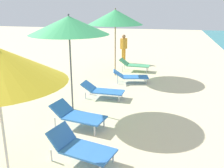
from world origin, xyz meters
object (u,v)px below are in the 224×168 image
(umbrella_fourth, at_px, (69,25))
(lounger_fourth_inland, at_px, (78,115))
(umbrella_farthest, at_px, (115,17))
(lounger_fourth_shoreside, at_px, (102,90))
(person_walking_near, at_px, (124,46))
(lounger_farthest_shoreside, at_px, (134,65))
(lounger_farthest_inland, at_px, (130,76))
(lounger_third_shoreside, at_px, (80,147))

(umbrella_fourth, relative_size, lounger_fourth_inland, 1.88)
(umbrella_farthest, bearing_deg, umbrella_fourth, -96.20)
(lounger_fourth_shoreside, xyz_separation_m, person_walking_near, (-0.29, 5.90, 0.67))
(person_walking_near, bearing_deg, lounger_farthest_shoreside, 145.32)
(lounger_fourth_shoreside, height_order, lounger_farthest_inland, lounger_fourth_shoreside)
(lounger_third_shoreside, bearing_deg, lounger_farthest_inland, 102.84)
(umbrella_farthest, height_order, person_walking_near, umbrella_farthest)
(umbrella_fourth, bearing_deg, lounger_farthest_shoreside, 77.11)
(lounger_third_shoreside, relative_size, lounger_farthest_shoreside, 0.99)
(umbrella_fourth, height_order, lounger_farthest_inland, umbrella_fourth)
(umbrella_farthest, distance_m, lounger_farthest_inland, 2.70)
(lounger_fourth_shoreside, relative_size, lounger_farthest_shoreside, 1.00)
(lounger_fourth_inland, relative_size, person_walking_near, 0.98)
(umbrella_fourth, xyz_separation_m, lounger_fourth_inland, (0.57, -1.11, -2.26))
(lounger_farthest_inland, bearing_deg, lounger_farthest_shoreside, 81.10)
(lounger_farthest_inland, xyz_separation_m, person_walking_near, (-0.97, 3.83, 0.67))
(lounger_farthest_inland, relative_size, person_walking_near, 0.98)
(lounger_fourth_shoreside, relative_size, lounger_farthest_inland, 0.97)
(lounger_fourth_shoreside, bearing_deg, lounger_fourth_inland, -89.79)
(lounger_fourth_inland, xyz_separation_m, lounger_farthest_inland, (0.76, 4.39, -0.05))
(lounger_third_shoreside, xyz_separation_m, person_walking_near, (-0.82, 9.75, 0.61))
(umbrella_farthest, bearing_deg, lounger_third_shoreside, -84.13)
(umbrella_fourth, xyz_separation_m, umbrella_farthest, (0.46, 4.28, 0.04))
(lounger_fourth_shoreside, xyz_separation_m, lounger_fourth_inland, (-0.08, -2.32, 0.05))
(umbrella_farthest, xyz_separation_m, person_walking_near, (-0.11, 2.83, -1.68))
(umbrella_farthest, height_order, lounger_farthest_shoreside, umbrella_farthest)
(umbrella_fourth, distance_m, lounger_farthest_inland, 4.23)
(lounger_third_shoreside, bearing_deg, umbrella_fourth, 128.31)
(umbrella_farthest, xyz_separation_m, lounger_farthest_inland, (0.86, -0.99, -2.35))
(lounger_fourth_inland, xyz_separation_m, lounger_farthest_shoreside, (0.64, 6.40, -0.01))
(lounger_farthest_shoreside, relative_size, person_walking_near, 0.95)
(lounger_farthest_inland, bearing_deg, lounger_fourth_inland, -112.04)
(lounger_third_shoreside, height_order, lounger_farthest_shoreside, lounger_third_shoreside)
(lounger_fourth_shoreside, height_order, umbrella_farthest, umbrella_farthest)
(umbrella_fourth, bearing_deg, lounger_third_shoreside, -65.98)
(lounger_third_shoreside, bearing_deg, lounger_farthest_shoreside, 104.05)
(lounger_fourth_inland, distance_m, lounger_farthest_shoreside, 6.43)
(lounger_farthest_inland, bearing_deg, person_walking_near, 92.02)
(lounger_fourth_shoreside, bearing_deg, umbrella_farthest, 95.58)
(lounger_third_shoreside, distance_m, umbrella_farthest, 7.33)
(lounger_fourth_inland, distance_m, umbrella_farthest, 5.86)
(umbrella_fourth, relative_size, person_walking_near, 1.85)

